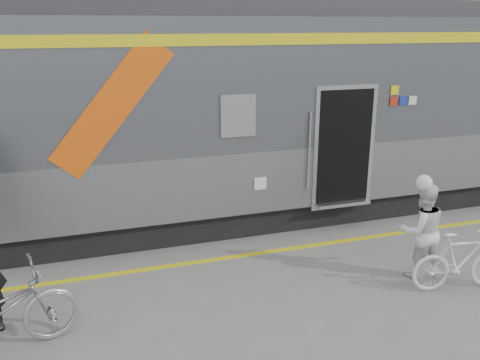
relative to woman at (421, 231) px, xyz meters
name	(u,v)px	position (x,y,z in m)	size (l,w,h in m)	color
ground	(262,332)	(-2.79, -0.68, -0.73)	(90.00, 90.00, 0.00)	slate
train	(204,113)	(-2.42, 3.52, 1.32)	(24.00, 3.17, 4.10)	black
safety_strip	(216,259)	(-2.79, 1.47, -0.73)	(24.00, 0.12, 0.01)	yellow
woman	(421,231)	(0.00, 0.00, 0.00)	(0.71, 0.55, 1.46)	white
bicycle_right	(461,261)	(0.30, -0.55, -0.29)	(0.42, 1.48, 0.89)	silver
helmet_woman	(428,176)	(0.00, 0.00, 0.85)	(0.23, 0.23, 0.23)	white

